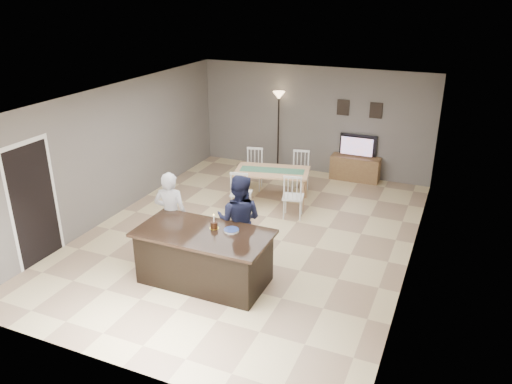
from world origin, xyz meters
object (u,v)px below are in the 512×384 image
at_px(woman, 171,215).
at_px(dining_table, 272,176).
at_px(kitchen_island, 204,257).
at_px(television, 357,146).
at_px(tv_console, 355,168).
at_px(floor_lamp, 279,110).
at_px(man, 239,220).
at_px(birthday_cake, 214,225).
at_px(plate_stack, 231,230).

relative_size(woman, dining_table, 0.75).
relative_size(kitchen_island, woman, 1.36).
bearing_deg(television, kitchen_island, 77.99).
bearing_deg(kitchen_island, tv_console, 77.84).
bearing_deg(floor_lamp, man, -76.76).
xyz_separation_m(woman, man, (1.22, 0.20, 0.03)).
relative_size(television, woman, 0.58).
bearing_deg(floor_lamp, kitchen_island, -81.22).
relative_size(tv_console, man, 0.73).
distance_m(kitchen_island, floor_lamp, 5.77).
bearing_deg(birthday_cake, plate_stack, 0.96).
xyz_separation_m(kitchen_island, plate_stack, (0.40, 0.19, 0.46)).
height_order(woman, birthday_cake, woman).
height_order(kitchen_island, man, man).
bearing_deg(woman, television, -127.08).
xyz_separation_m(kitchen_island, tv_console, (1.20, 5.57, -0.15)).
bearing_deg(floor_lamp, plate_stack, -76.81).
xyz_separation_m(kitchen_island, floor_lamp, (-0.86, 5.59, 1.13)).
bearing_deg(dining_table, woman, -117.43).
relative_size(television, plate_stack, 3.74).
xyz_separation_m(birthday_cake, floor_lamp, (-0.96, 5.40, 0.63)).
bearing_deg(woman, man, 175.32).
bearing_deg(plate_stack, birthday_cake, -179.04).
xyz_separation_m(dining_table, floor_lamp, (-0.67, 2.13, 0.97)).
distance_m(tv_console, floor_lamp, 2.43).
bearing_deg(man, woman, 1.43).
xyz_separation_m(plate_stack, floor_lamp, (-1.27, 5.40, 0.67)).
xyz_separation_m(television, woman, (-2.15, -5.09, -0.07)).
bearing_deg(man, kitchen_island, 61.98).
bearing_deg(woman, floor_lamp, -105.16).
distance_m(birthday_cake, floor_lamp, 5.53).
relative_size(plate_stack, dining_table, 0.12).
bearing_deg(birthday_cake, kitchen_island, -117.78).
bearing_deg(television, dining_table, 57.46).
bearing_deg(birthday_cake, tv_console, 78.43).
distance_m(woman, floor_lamp, 5.10).
relative_size(woman, birthday_cake, 6.43).
height_order(woman, dining_table, woman).
bearing_deg(kitchen_island, plate_stack, 25.40).
bearing_deg(dining_table, kitchen_island, -99.65).
height_order(television, floor_lamp, floor_lamp).
bearing_deg(tv_console, plate_stack, -98.44).
relative_size(television, man, 0.56).
relative_size(woman, man, 0.96).
bearing_deg(television, woman, 67.10).
distance_m(television, plate_stack, 5.51).
xyz_separation_m(tv_console, woman, (-2.15, -5.02, 0.49)).
xyz_separation_m(man, dining_table, (-0.46, 2.71, -0.20)).
xyz_separation_m(plate_stack, dining_table, (-0.59, 3.27, -0.30)).
distance_m(man, dining_table, 2.75).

